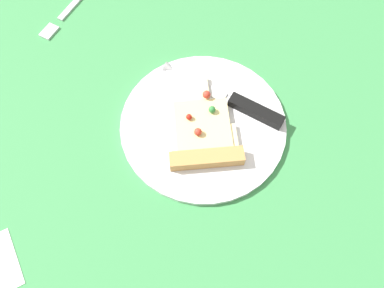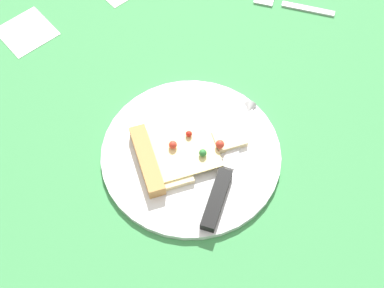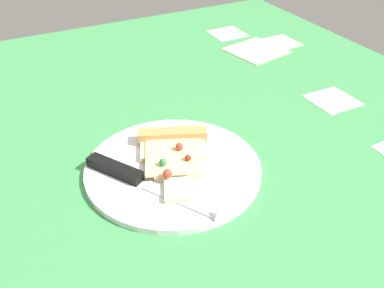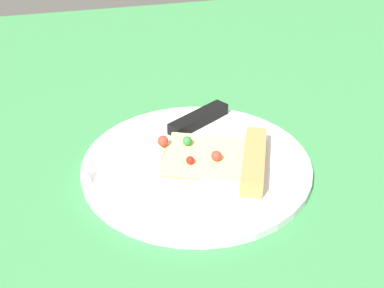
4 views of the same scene
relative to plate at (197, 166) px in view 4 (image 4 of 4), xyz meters
The scene contains 4 objects.
ground_plane 5.73cm from the plate, 91.61° to the left, with size 134.46×134.46×3.00cm.
plate is the anchor object (origin of this frame).
pizza_slice 2.85cm from the plate, 67.32° to the left, with size 14.55×19.06×2.69cm.
knife 6.97cm from the plate, 169.28° to the right, with size 14.29×21.58×2.45cm.
Camera 4 is at (49.42, -18.33, 36.65)cm, focal length 46.68 mm.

